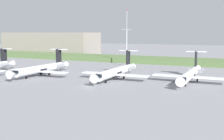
{
  "coord_description": "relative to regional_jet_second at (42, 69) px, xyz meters",
  "views": [
    {
      "loc": [
        38.69,
        -68.92,
        15.43
      ],
      "look_at": [
        0.0,
        14.55,
        3.0
      ],
      "focal_mm": 45.08,
      "sensor_mm": 36.0,
      "label": 1
    }
  ],
  "objects": [
    {
      "name": "grass_berm",
      "position": [
        25.92,
        59.58,
        -1.34
      ],
      "size": [
        320.0,
        20.0,
        2.4
      ],
      "primitive_type": "cube",
      "color": "#597542",
      "rests_on": "ground"
    },
    {
      "name": "regional_jet_second",
      "position": [
        0.0,
        0.0,
        0.0
      ],
      "size": [
        22.81,
        31.0,
        9.0
      ],
      "color": "white",
      "rests_on": "ground"
    },
    {
      "name": "regional_jet_third",
      "position": [
        27.31,
        4.33,
        0.0
      ],
      "size": [
        22.81,
        31.0,
        9.0
      ],
      "color": "white",
      "rests_on": "ground"
    },
    {
      "name": "distant_hangar",
      "position": [
        -58.01,
        81.69,
        5.05
      ],
      "size": [
        67.89,
        23.7,
        15.17
      ],
      "primitive_type": "cube",
      "color": "gray",
      "rests_on": "ground"
    },
    {
      "name": "regional_jet_fourth",
      "position": [
        50.4,
        9.21,
        0.0
      ],
      "size": [
        22.81,
        31.0,
        9.0
      ],
      "color": "white",
      "rests_on": "ground"
    },
    {
      "name": "ground_plane",
      "position": [
        25.92,
        19.28,
        -2.54
      ],
      "size": [
        500.0,
        500.0,
        0.0
      ],
      "primitive_type": "plane",
      "color": "gray"
    },
    {
      "name": "antenna_mast",
      "position": [
        16.76,
        39.48,
        7.99
      ],
      "size": [
        4.4,
        0.5,
        25.46
      ],
      "color": "#B2B2B7",
      "rests_on": "ground"
    }
  ]
}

